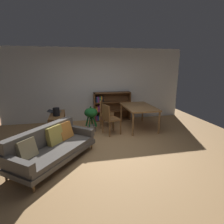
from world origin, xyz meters
TOP-DOWN VIEW (x-y plane):
  - ground_plane at (0.00, 0.00)m, footprint 8.16×8.16m
  - back_wall_panel at (0.00, 2.70)m, footprint 6.80×0.10m
  - fabric_couch at (-1.36, -0.34)m, footprint 1.87×2.07m
  - media_console at (-1.36, 1.39)m, footprint 0.42×1.18m
  - open_laptop at (-1.43, 1.65)m, footprint 0.43×0.37m
  - desk_speaker at (-1.36, 1.21)m, footprint 0.20×0.20m
  - potted_floor_plant at (-0.33, 1.36)m, footprint 0.42×0.42m
  - dining_table at (1.29, 1.42)m, footprint 0.94×1.48m
  - dining_chair_near at (0.20, 1.01)m, footprint 0.56×0.56m
  - dining_chair_far at (0.18, 1.73)m, footprint 0.55×0.53m
  - bookshelf at (0.51, 2.53)m, footprint 1.41×0.29m

SIDE VIEW (x-z plane):
  - ground_plane at x=0.00m, z-range 0.00..0.00m
  - media_console at x=-1.36m, z-range -0.01..0.62m
  - fabric_couch at x=-1.36m, z-range -0.01..0.76m
  - potted_floor_plant at x=-0.33m, z-range 0.08..0.92m
  - dining_chair_far at x=0.18m, z-range 0.05..0.98m
  - dining_chair_near at x=0.20m, z-range 0.06..1.00m
  - bookshelf at x=0.51m, z-range -0.01..1.08m
  - open_laptop at x=-1.43m, z-range 0.61..0.68m
  - dining_table at x=1.29m, z-range 0.31..1.06m
  - desk_speaker at x=-1.36m, z-range 0.63..0.87m
  - back_wall_panel at x=0.00m, z-range 0.00..2.70m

